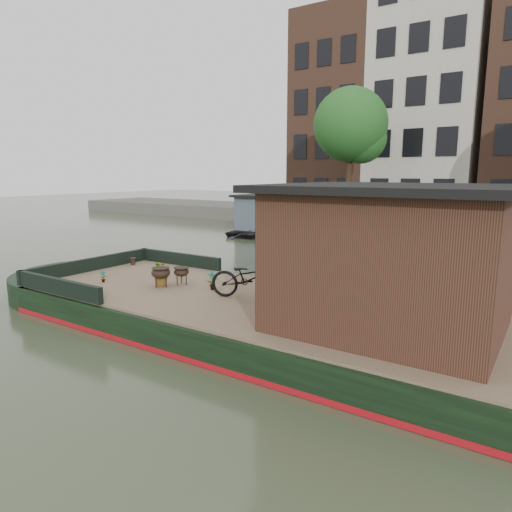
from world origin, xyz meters
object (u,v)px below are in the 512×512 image
Objects in this scene: bicycle at (250,278)px; dinghy at (254,232)px; potted_plant_a at (212,281)px; brazier_front at (182,276)px; brazier_rear at (161,277)px; cabin at (390,256)px.

bicycle reaches higher than dinghy.
brazier_front is at bearing -177.69° from potted_plant_a.
brazier_rear is (-0.23, -0.44, 0.02)m from brazier_front.
brazier_front is at bearing 66.46° from bicycle.
brazier_front is at bearing 177.47° from cabin.
brazier_front reaches higher than dinghy.
bicycle reaches higher than brazier_front.
cabin is 3.08m from bicycle.
cabin is 5.33m from brazier_rear.
potted_plant_a is 1.00× the size of brazier_front.
dinghy is (-10.55, 11.50, -1.57)m from cabin.
potted_plant_a reaches higher than brazier_front.
cabin is 8.64× the size of brazier_rear.
brazier_rear is at bearing -117.53° from brazier_front.
dinghy is at bearing 119.88° from potted_plant_a.
bicycle reaches higher than potted_plant_a.
brazier_front is 0.14× the size of dinghy.
bicycle is 2.30m from brazier_rear.
cabin is at bearing -3.60° from potted_plant_a.
potted_plant_a reaches higher than dinghy.
potted_plant_a is at bearing 2.31° from brazier_front.
potted_plant_a is (-4.09, 0.26, -1.02)m from cabin.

